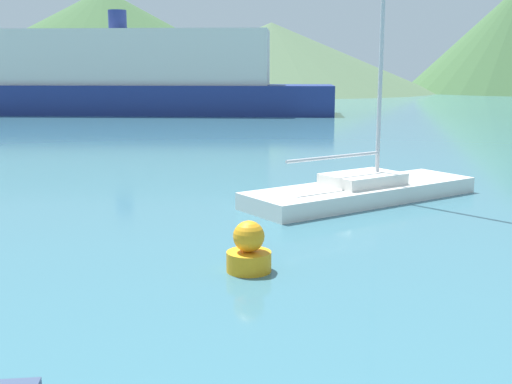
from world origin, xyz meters
The scene contains 5 objects.
sailboat_inner centered at (2.20, 18.97, 0.38)m, with size 7.32×6.10×10.78m.
ferry_distant centered at (-13.23, 55.02, 3.05)m, with size 36.02×7.41×8.53m.
buoy_marker centered at (-0.91, 12.22, 0.41)m, with size 0.86×0.86×0.99m.
hill_central centered at (-24.26, 94.46, 7.43)m, with size 55.71×55.71×14.86m.
hill_east centered at (-0.43, 106.85, 5.52)m, with size 52.79×52.79×11.03m.
Camera 1 is at (-0.50, 0.48, 3.82)m, focal length 45.00 mm.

